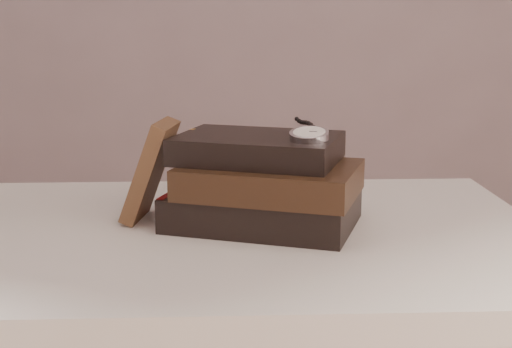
{
  "coord_description": "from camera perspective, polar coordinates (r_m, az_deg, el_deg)",
  "views": [
    {
      "loc": [
        0.05,
        -0.63,
        1.05
      ],
      "look_at": [
        0.09,
        0.37,
        0.82
      ],
      "focal_mm": 50.59,
      "sensor_mm": 36.0,
      "label": 1
    }
  ],
  "objects": [
    {
      "name": "book_stack",
      "position": [
        1.03,
        0.64,
        -0.81
      ],
      "size": [
        0.3,
        0.26,
        0.13
      ],
      "color": "black",
      "rests_on": "table"
    },
    {
      "name": "eyeglasses",
      "position": [
        1.13,
        -2.62,
        1.14
      ],
      "size": [
        0.14,
        0.15,
        0.05
      ],
      "color": "silver",
      "rests_on": "book_stack"
    },
    {
      "name": "table",
      "position": [
        1.05,
        -4.99,
        -9.19
      ],
      "size": [
        1.0,
        0.6,
        0.75
      ],
      "color": "silver",
      "rests_on": "ground"
    },
    {
      "name": "journal",
      "position": [
        1.06,
        -8.36,
        0.28
      ],
      "size": [
        0.09,
        0.1,
        0.15
      ],
      "primitive_type": "cube",
      "rotation": [
        0.0,
        0.36,
        -0.17
      ],
      "color": "#3A2416",
      "rests_on": "table"
    },
    {
      "name": "pocket_watch",
      "position": [
        0.98,
        4.2,
        3.17
      ],
      "size": [
        0.07,
        0.16,
        0.02
      ],
      "color": "silver",
      "rests_on": "book_stack"
    }
  ]
}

